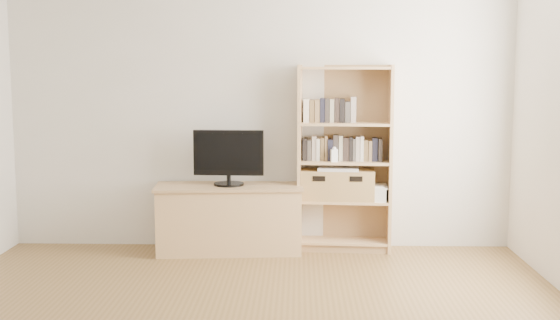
{
  "coord_description": "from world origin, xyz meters",
  "views": [
    {
      "loc": [
        0.34,
        -3.78,
        1.6
      ],
      "look_at": [
        0.19,
        1.9,
        0.87
      ],
      "focal_mm": 45.0,
      "sensor_mm": 36.0,
      "label": 1
    }
  ],
  "objects_px": {
    "basket_left": "(320,184)",
    "laptop": "(338,169)",
    "tv_stand": "(229,220)",
    "baby_monitor": "(334,156)",
    "television": "(229,158)",
    "basket_right": "(356,185)",
    "bookshelf": "(345,159)"
  },
  "relations": [
    {
      "from": "bookshelf",
      "to": "basket_left",
      "type": "distance_m",
      "value": 0.32
    },
    {
      "from": "basket_right",
      "to": "television",
      "type": "bearing_deg",
      "value": -172.34
    },
    {
      "from": "basket_right",
      "to": "laptop",
      "type": "bearing_deg",
      "value": -175.65
    },
    {
      "from": "laptop",
      "to": "tv_stand",
      "type": "bearing_deg",
      "value": -170.71
    },
    {
      "from": "basket_right",
      "to": "laptop",
      "type": "relative_size",
      "value": 0.92
    },
    {
      "from": "bookshelf",
      "to": "television",
      "type": "xyz_separation_m",
      "value": [
        -1.02,
        -0.09,
        0.01
      ]
    },
    {
      "from": "bookshelf",
      "to": "television",
      "type": "height_order",
      "value": "bookshelf"
    },
    {
      "from": "tv_stand",
      "to": "baby_monitor",
      "type": "relative_size",
      "value": 11.33
    },
    {
      "from": "basket_left",
      "to": "laptop",
      "type": "distance_m",
      "value": 0.22
    },
    {
      "from": "basket_left",
      "to": "laptop",
      "type": "bearing_deg",
      "value": -3.27
    },
    {
      "from": "bookshelf",
      "to": "basket_right",
      "type": "relative_size",
      "value": 5.06
    },
    {
      "from": "basket_left",
      "to": "basket_right",
      "type": "height_order",
      "value": "basket_right"
    },
    {
      "from": "baby_monitor",
      "to": "basket_left",
      "type": "relative_size",
      "value": 0.34
    },
    {
      "from": "basket_left",
      "to": "basket_right",
      "type": "relative_size",
      "value": 0.99
    },
    {
      "from": "baby_monitor",
      "to": "laptop",
      "type": "height_order",
      "value": "baby_monitor"
    },
    {
      "from": "tv_stand",
      "to": "television",
      "type": "xyz_separation_m",
      "value": [
        0.0,
        0.0,
        0.55
      ]
    },
    {
      "from": "tv_stand",
      "to": "television",
      "type": "distance_m",
      "value": 0.55
    },
    {
      "from": "baby_monitor",
      "to": "laptop",
      "type": "bearing_deg",
      "value": 45.82
    },
    {
      "from": "television",
      "to": "baby_monitor",
      "type": "height_order",
      "value": "television"
    },
    {
      "from": "basket_right",
      "to": "laptop",
      "type": "xyz_separation_m",
      "value": [
        -0.15,
        -0.0,
        0.15
      ]
    },
    {
      "from": "basket_left",
      "to": "laptop",
      "type": "relative_size",
      "value": 0.91
    },
    {
      "from": "tv_stand",
      "to": "basket_left",
      "type": "height_order",
      "value": "basket_left"
    },
    {
      "from": "television",
      "to": "basket_right",
      "type": "xyz_separation_m",
      "value": [
        1.12,
        0.08,
        -0.25
      ]
    },
    {
      "from": "basket_left",
      "to": "laptop",
      "type": "height_order",
      "value": "laptop"
    },
    {
      "from": "bookshelf",
      "to": "baby_monitor",
      "type": "xyz_separation_m",
      "value": [
        -0.1,
        -0.09,
        0.04
      ]
    },
    {
      "from": "bookshelf",
      "to": "basket_left",
      "type": "xyz_separation_m",
      "value": [
        -0.22,
        0.01,
        -0.23
      ]
    },
    {
      "from": "television",
      "to": "basket_left",
      "type": "relative_size",
      "value": 1.9
    },
    {
      "from": "baby_monitor",
      "to": "laptop",
      "type": "distance_m",
      "value": 0.15
    },
    {
      "from": "basket_right",
      "to": "bookshelf",
      "type": "bearing_deg",
      "value": 177.45
    },
    {
      "from": "baby_monitor",
      "to": "tv_stand",
      "type": "bearing_deg",
      "value": 166.36
    },
    {
      "from": "television",
      "to": "basket_right",
      "type": "distance_m",
      "value": 1.15
    },
    {
      "from": "bookshelf",
      "to": "basket_right",
      "type": "xyz_separation_m",
      "value": [
        0.1,
        -0.01,
        -0.23
      ]
    }
  ]
}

